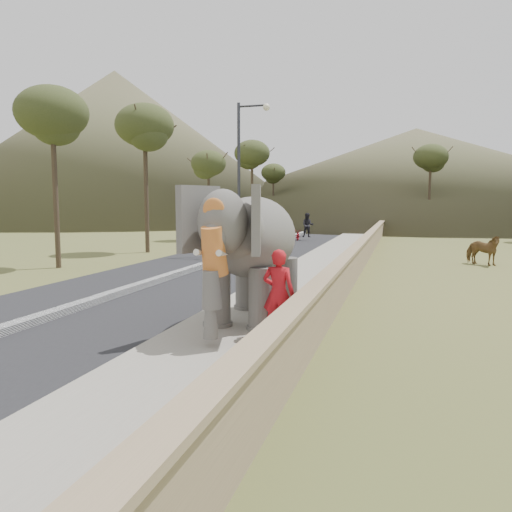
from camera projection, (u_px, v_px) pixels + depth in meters
The scene contains 13 objects.
ground at pixel (262, 317), 12.62m from camera, with size 160.00×160.00×0.00m, color olive.
road at pixel (217, 263), 23.55m from camera, with size 7.00×120.00×0.03m, color black.
median at pixel (217, 261), 23.54m from camera, with size 0.35×120.00×0.22m, color black.
walkway at pixel (322, 266), 22.15m from camera, with size 3.00×120.00×0.15m, color #9E9687.
parapet at pixel (360, 256), 21.63m from camera, with size 0.30×120.00×1.10m, color tan.
lamppost at pixel (244, 164), 26.11m from camera, with size 1.76×0.36×8.00m.
signboard at pixel (247, 225), 26.32m from camera, with size 0.60×0.08×2.40m.
cow at pixel (482, 250), 22.81m from camera, with size 0.75×1.66×1.40m, color brown.
hill_left at pixel (117, 147), 74.48m from camera, with size 60.00×60.00×22.00m, color brown.
hill_far at pixel (415, 174), 77.21m from camera, with size 80.00×80.00×14.00m, color brown.
elephant_and_man at pixel (254, 255), 11.74m from camera, with size 2.43×4.30×3.05m.
motorcyclist at pixel (304, 229), 36.74m from camera, with size 1.55×1.61×2.05m.
trees at pixel (389, 187), 38.49m from camera, with size 48.34×41.31×8.99m.
Camera 1 is at (3.34, -11.91, 2.94)m, focal length 35.00 mm.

